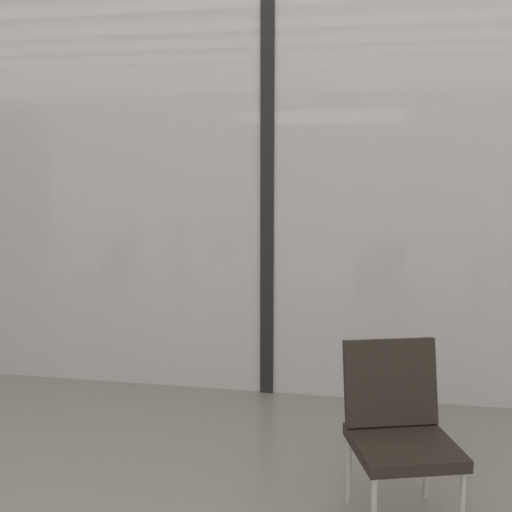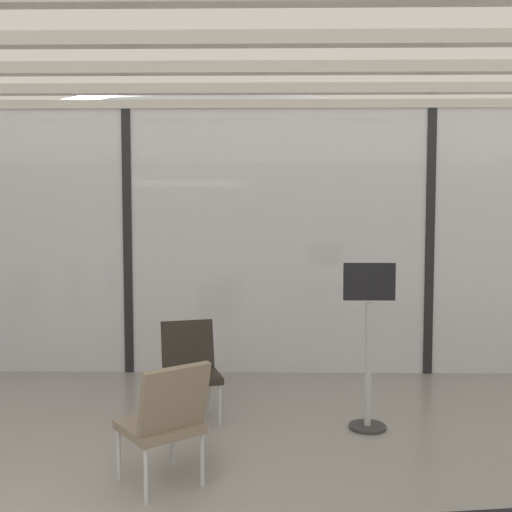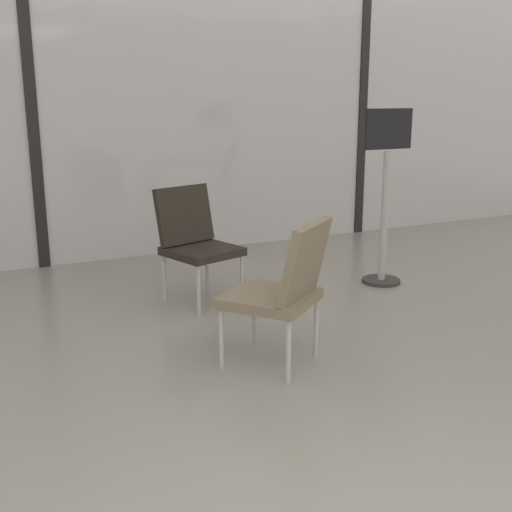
% 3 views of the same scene
% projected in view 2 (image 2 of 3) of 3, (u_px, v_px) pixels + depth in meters
% --- Properties ---
extents(glass_curtain_wall, '(14.00, 0.08, 3.07)m').
position_uv_depth(glass_curtain_wall, '(129.00, 242.00, 6.80)').
color(glass_curtain_wall, silver).
rests_on(glass_curtain_wall, ground).
extents(window_mullion_1, '(0.10, 0.12, 3.07)m').
position_uv_depth(window_mullion_1, '(129.00, 242.00, 6.80)').
color(window_mullion_1, black).
rests_on(window_mullion_1, ground).
extents(window_mullion_2, '(0.10, 0.12, 3.07)m').
position_uv_depth(window_mullion_2, '(429.00, 242.00, 6.74)').
color(window_mullion_2, black).
rests_on(window_mullion_2, ground).
extents(parked_airplane, '(12.61, 4.45, 4.45)m').
position_uv_depth(parked_airplane, '(182.00, 197.00, 12.10)').
color(parked_airplane, silver).
rests_on(parked_airplane, ground).
extents(lounge_chair_0, '(0.61, 0.64, 0.87)m').
position_uv_depth(lounge_chair_0, '(190.00, 364.00, 5.29)').
color(lounge_chair_0, '#28231E').
rests_on(lounge_chair_0, ground).
extents(lounge_chair_3, '(0.70, 0.71, 0.87)m').
position_uv_depth(lounge_chair_3, '(166.00, 417.00, 3.90)').
color(lounge_chair_3, '#7F705B').
rests_on(lounge_chair_3, ground).
extents(info_sign, '(0.44, 0.32, 1.44)m').
position_uv_depth(info_sign, '(368.00, 351.00, 4.99)').
color(info_sign, '#333333').
rests_on(info_sign, ground).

